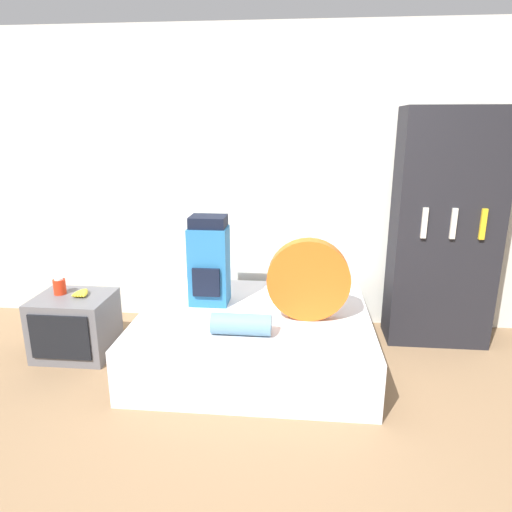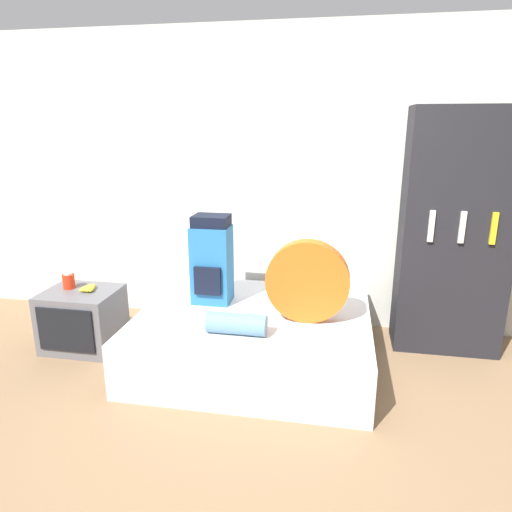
{
  "view_description": "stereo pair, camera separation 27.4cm",
  "coord_description": "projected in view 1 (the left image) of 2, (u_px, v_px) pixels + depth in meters",
  "views": [
    {
      "loc": [
        0.24,
        -2.4,
        1.79
      ],
      "look_at": [
        -0.07,
        0.82,
        0.86
      ],
      "focal_mm": 32.0,
      "sensor_mm": 36.0,
      "label": 1
    },
    {
      "loc": [
        0.52,
        -2.36,
        1.79
      ],
      "look_at": [
        -0.07,
        0.82,
        0.86
      ],
      "focal_mm": 32.0,
      "sensor_mm": 36.0,
      "label": 2
    }
  ],
  "objects": [
    {
      "name": "sleeping_roll",
      "position": [
        241.0,
        324.0,
        3.11
      ],
      "size": [
        0.41,
        0.15,
        0.15
      ],
      "color": "#5B849E",
      "rests_on": "bed"
    },
    {
      "name": "banana_bunch",
      "position": [
        82.0,
        293.0,
        3.6
      ],
      "size": [
        0.13,
        0.17,
        0.04
      ],
      "color": "yellow",
      "rests_on": "television"
    },
    {
      "name": "television",
      "position": [
        75.0,
        325.0,
        3.64
      ],
      "size": [
        0.58,
        0.5,
        0.49
      ],
      "color": "#5B5B60",
      "rests_on": "ground_plane"
    },
    {
      "name": "backpack",
      "position": [
        209.0,
        262.0,
        3.59
      ],
      "size": [
        0.3,
        0.27,
        0.71
      ],
      "color": "#23669E",
      "rests_on": "bed"
    },
    {
      "name": "bookshelf",
      "position": [
        444.0,
        230.0,
        3.7
      ],
      "size": [
        0.81,
        0.4,
        1.93
      ],
      "color": "black",
      "rests_on": "ground_plane"
    },
    {
      "name": "ground_plane",
      "position": [
        255.0,
        426.0,
        2.82
      ],
      "size": [
        16.0,
        16.0,
        0.0
      ],
      "primitive_type": "plane",
      "color": "#846647"
    },
    {
      "name": "canister",
      "position": [
        60.0,
        286.0,
        3.62
      ],
      "size": [
        0.1,
        0.1,
        0.14
      ],
      "color": "red",
      "rests_on": "television"
    },
    {
      "name": "wall_back",
      "position": [
        273.0,
        182.0,
        4.03
      ],
      "size": [
        8.0,
        0.05,
        2.6
      ],
      "color": "silver",
      "rests_on": "ground_plane"
    },
    {
      "name": "bed",
      "position": [
        254.0,
        336.0,
        3.55
      ],
      "size": [
        1.74,
        1.46,
        0.41
      ],
      "color": "silver",
      "rests_on": "ground_plane"
    },
    {
      "name": "tent_bag",
      "position": [
        308.0,
        280.0,
        3.3
      ],
      "size": [
        0.6,
        0.12,
        0.6
      ],
      "color": "#E05B19",
      "rests_on": "bed"
    }
  ]
}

